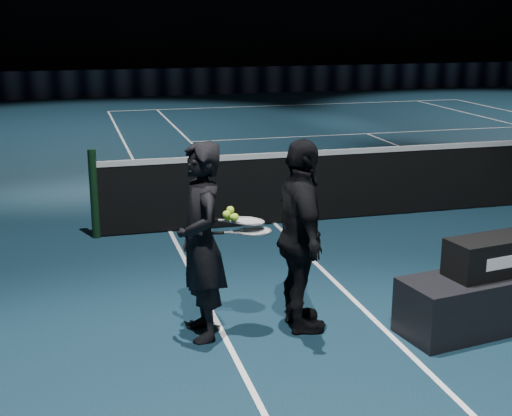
# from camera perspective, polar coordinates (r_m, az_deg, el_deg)

# --- Properties ---
(net_post_left) EXTENTS (0.10, 0.10, 1.10)m
(net_post_left) POSITION_cam_1_polar(r_m,az_deg,el_deg) (8.86, -12.83, 1.08)
(net_post_left) COLOR black
(net_post_left) RESTS_ON floor
(sponsor_backdrop) EXTENTS (22.00, 0.15, 0.90)m
(sponsor_backdrop) POSITION_cam_1_polar(r_m,az_deg,el_deg) (25.11, 0.43, 10.22)
(sponsor_backdrop) COLOR black
(sponsor_backdrop) RESTS_ON floor
(player_bench) EXTENTS (1.71, 0.80, 0.49)m
(player_bench) POSITION_cam_1_polar(r_m,az_deg,el_deg) (6.60, 18.10, -7.01)
(player_bench) COLOR black
(player_bench) RESTS_ON floor
(racket_bag) EXTENTS (0.86, 0.47, 0.33)m
(racket_bag) POSITION_cam_1_polar(r_m,az_deg,el_deg) (6.46, 18.39, -3.64)
(racket_bag) COLOR black
(racket_bag) RESTS_ON player_bench
(bag_signature) EXTENTS (0.38, 0.06, 0.11)m
(bag_signature) POSITION_cam_1_polar(r_m,az_deg,el_deg) (6.33, 19.27, -4.14)
(bag_signature) COLOR white
(bag_signature) RESTS_ON racket_bag
(player_a) EXTENTS (0.45, 0.64, 1.68)m
(player_a) POSITION_cam_1_polar(r_m,az_deg,el_deg) (5.92, -4.43, -2.72)
(player_a) COLOR black
(player_a) RESTS_ON floor
(player_b) EXTENTS (0.48, 1.01, 1.68)m
(player_b) POSITION_cam_1_polar(r_m,az_deg,el_deg) (6.05, 3.61, -2.31)
(player_b) COLOR black
(player_b) RESTS_ON floor
(racket_lower) EXTENTS (0.70, 0.28, 0.03)m
(racket_lower) POSITION_cam_1_polar(r_m,az_deg,el_deg) (5.96, -0.13, -1.86)
(racket_lower) COLOR black
(racket_lower) RESTS_ON player_a
(racket_upper) EXTENTS (0.69, 0.24, 0.10)m
(racket_upper) POSITION_cam_1_polar(r_m,az_deg,el_deg) (5.96, -0.66, -1.05)
(racket_upper) COLOR black
(racket_upper) RESTS_ON player_b
(tennis_balls) EXTENTS (0.12, 0.10, 0.12)m
(tennis_balls) POSITION_cam_1_polar(r_m,az_deg,el_deg) (5.89, -2.01, -0.55)
(tennis_balls) COLOR #90BF28
(tennis_balls) RESTS_ON racket_upper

